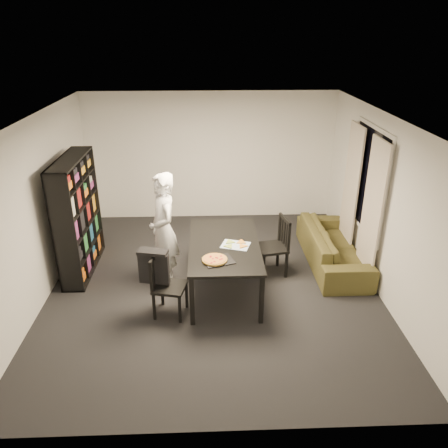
{
  "coord_description": "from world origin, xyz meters",
  "views": [
    {
      "loc": [
        -0.07,
        -5.88,
        3.71
      ],
      "look_at": [
        0.16,
        -0.01,
        1.05
      ],
      "focal_mm": 35.0,
      "sensor_mm": 36.0,
      "label": 1
    }
  ],
  "objects_px": {
    "person": "(164,230)",
    "bookshelf": "(78,216)",
    "baking_tray": "(218,261)",
    "sofa": "(333,246)",
    "chair_right": "(277,242)",
    "dining_table": "(224,248)",
    "pepperoni_pizza": "(215,259)",
    "chair_left": "(163,281)"
  },
  "relations": [
    {
      "from": "baking_tray",
      "to": "bookshelf",
      "type": "bearing_deg",
      "value": 150.88
    },
    {
      "from": "baking_tray",
      "to": "sofa",
      "type": "xyz_separation_m",
      "value": [
        1.98,
        1.26,
        -0.47
      ]
    },
    {
      "from": "bookshelf",
      "to": "pepperoni_pizza",
      "type": "xyz_separation_m",
      "value": [
        2.17,
        -1.24,
        -0.15
      ]
    },
    {
      "from": "dining_table",
      "to": "baking_tray",
      "type": "distance_m",
      "value": 0.54
    },
    {
      "from": "bookshelf",
      "to": "chair_left",
      "type": "distance_m",
      "value": 2.01
    },
    {
      "from": "bookshelf",
      "to": "dining_table",
      "type": "height_order",
      "value": "bookshelf"
    },
    {
      "from": "bookshelf",
      "to": "person",
      "type": "bearing_deg",
      "value": -17.92
    },
    {
      "from": "dining_table",
      "to": "baking_tray",
      "type": "relative_size",
      "value": 4.66
    },
    {
      "from": "person",
      "to": "sofa",
      "type": "bearing_deg",
      "value": 78.55
    },
    {
      "from": "bookshelf",
      "to": "sofa",
      "type": "distance_m",
      "value": 4.25
    },
    {
      "from": "person",
      "to": "bookshelf",
      "type": "bearing_deg",
      "value": -129.15
    },
    {
      "from": "bookshelf",
      "to": "chair_left",
      "type": "relative_size",
      "value": 2.08
    },
    {
      "from": "chair_left",
      "to": "person",
      "type": "relative_size",
      "value": 0.51
    },
    {
      "from": "chair_right",
      "to": "sofa",
      "type": "relative_size",
      "value": 0.46
    },
    {
      "from": "bookshelf",
      "to": "chair_right",
      "type": "bearing_deg",
      "value": -4.59
    },
    {
      "from": "sofa",
      "to": "pepperoni_pizza",
      "type": "bearing_deg",
      "value": 121.93
    },
    {
      "from": "chair_right",
      "to": "person",
      "type": "distance_m",
      "value": 1.83
    },
    {
      "from": "person",
      "to": "pepperoni_pizza",
      "type": "bearing_deg",
      "value": 22.84
    },
    {
      "from": "pepperoni_pizza",
      "to": "sofa",
      "type": "distance_m",
      "value": 2.45
    },
    {
      "from": "pepperoni_pizza",
      "to": "person",
      "type": "bearing_deg",
      "value": 134.07
    },
    {
      "from": "bookshelf",
      "to": "dining_table",
      "type": "xyz_separation_m",
      "value": [
        2.32,
        -0.71,
        -0.24
      ]
    },
    {
      "from": "chair_left",
      "to": "pepperoni_pizza",
      "type": "xyz_separation_m",
      "value": [
        0.71,
        0.07,
        0.28
      ]
    },
    {
      "from": "baking_tray",
      "to": "person",
      "type": "bearing_deg",
      "value": 136.11
    },
    {
      "from": "person",
      "to": "chair_left",
      "type": "bearing_deg",
      "value": -17.85
    },
    {
      "from": "person",
      "to": "chair_right",
      "type": "bearing_deg",
      "value": 75.11
    },
    {
      "from": "dining_table",
      "to": "sofa",
      "type": "distance_m",
      "value": 2.06
    },
    {
      "from": "baking_tray",
      "to": "pepperoni_pizza",
      "type": "xyz_separation_m",
      "value": [
        -0.05,
        -0.0,
        0.02
      ]
    },
    {
      "from": "chair_left",
      "to": "chair_right",
      "type": "bearing_deg",
      "value": -46.28
    },
    {
      "from": "pepperoni_pizza",
      "to": "chair_right",
      "type": "bearing_deg",
      "value": 43.82
    },
    {
      "from": "bookshelf",
      "to": "dining_table",
      "type": "bearing_deg",
      "value": -17.07
    },
    {
      "from": "sofa",
      "to": "chair_left",
      "type": "bearing_deg",
      "value": 116.02
    },
    {
      "from": "dining_table",
      "to": "pepperoni_pizza",
      "type": "bearing_deg",
      "value": -106.22
    },
    {
      "from": "chair_right",
      "to": "person",
      "type": "height_order",
      "value": "person"
    },
    {
      "from": "dining_table",
      "to": "person",
      "type": "bearing_deg",
      "value": 164.25
    },
    {
      "from": "bookshelf",
      "to": "person",
      "type": "relative_size",
      "value": 1.06
    },
    {
      "from": "dining_table",
      "to": "pepperoni_pizza",
      "type": "height_order",
      "value": "pepperoni_pizza"
    },
    {
      "from": "bookshelf",
      "to": "chair_right",
      "type": "relative_size",
      "value": 1.96
    },
    {
      "from": "person",
      "to": "pepperoni_pizza",
      "type": "relative_size",
      "value": 5.12
    },
    {
      "from": "chair_right",
      "to": "sofa",
      "type": "distance_m",
      "value": 1.08
    },
    {
      "from": "chair_right",
      "to": "baking_tray",
      "type": "relative_size",
      "value": 2.43
    },
    {
      "from": "bookshelf",
      "to": "chair_left",
      "type": "height_order",
      "value": "bookshelf"
    },
    {
      "from": "chair_left",
      "to": "person",
      "type": "distance_m",
      "value": 0.94
    }
  ]
}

